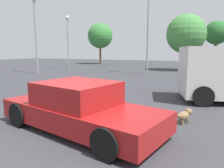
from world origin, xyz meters
TOP-DOWN VIEW (x-y plane):
  - ground_plane at (0.00, 0.00)m, footprint 80.00×80.00m
  - sedan_foreground at (0.00, 0.13)m, footprint 4.67×2.70m
  - dog at (2.43, 1.71)m, footprint 0.41×0.60m
  - pedestrian at (3.28, 8.31)m, footprint 0.52×0.39m
  - light_post_near at (-10.96, 10.45)m, footprint 0.44×0.44m
  - light_post_mid at (-1.82, 14.04)m, footprint 0.44×0.44m
  - light_post_far at (-11.59, 16.16)m, footprint 0.44×0.44m
  - tree_back_center at (0.93, 18.47)m, footprint 3.88×3.88m
  - tree_back_right at (3.92, 25.64)m, footprint 2.93×2.93m
  - tree_far_right at (-11.95, 24.98)m, footprint 3.75×3.75m

SIDE VIEW (x-z plane):
  - ground_plane at x=0.00m, z-range 0.00..0.00m
  - dog at x=2.43m, z-range 0.04..0.43m
  - sedan_foreground at x=0.00m, z-range -0.05..1.18m
  - pedestrian at x=3.28m, z-range 0.15..1.75m
  - tree_back_center at x=0.93m, z-range 0.85..6.45m
  - light_post_far at x=-11.59m, z-range 1.10..7.00m
  - tree_back_right at x=3.92m, z-range 1.34..7.05m
  - tree_far_right at x=-11.95m, z-range 1.18..7.31m
  - light_post_near at x=-10.96m, z-range 1.16..7.73m
  - light_post_mid at x=-1.82m, z-range 1.18..8.00m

